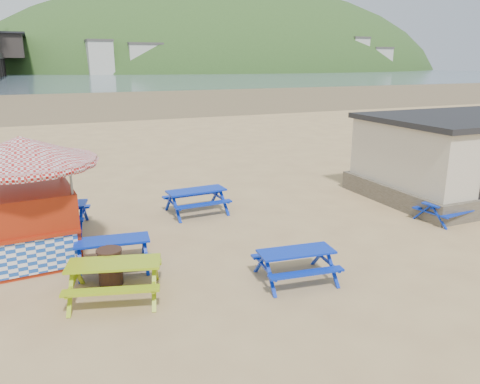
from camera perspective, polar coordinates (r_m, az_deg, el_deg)
name	(u,v)px	position (r m, az deg, el deg)	size (l,w,h in m)	color
ground	(224,241)	(14.00, -1.93, -5.99)	(400.00, 400.00, 0.00)	tan
wet_sand	(75,100)	(67.49, -19.49, 10.48)	(400.00, 400.00, 0.00)	brown
sea	(48,76)	(182.26, -22.32, 13.00)	(400.00, 400.00, 0.00)	#475966
picnic_table_blue_a	(53,217)	(15.85, -21.81, -2.85)	(2.39, 2.10, 0.87)	#0107AB
picnic_table_blue_b	(197,201)	(16.44, -5.32, -1.14)	(2.10, 1.72, 0.85)	#0107AB
picnic_table_blue_d	(113,253)	(12.57, -15.20, -7.24)	(2.04, 1.73, 0.78)	#0107AB
picnic_table_blue_e	(296,265)	(11.57, 6.81, -8.86)	(1.99, 1.68, 0.77)	#0107AB
picnic_table_blue_f	(444,211)	(17.07, 23.62, -2.09)	(1.80, 1.54, 0.68)	#0107AB
picnic_table_yellow	(115,280)	(11.05, -14.99, -10.31)	(2.40, 2.13, 0.85)	#87AA0A
ice_cream_kiosk	(25,185)	(13.17, -24.71, 0.83)	(4.05, 4.05, 3.37)	maroon
litter_bin	(110,267)	(11.68, -15.54, -8.75)	(0.61, 0.61, 0.89)	#3E231A
amenity_block	(463,156)	(20.40, 25.59, 4.00)	(7.40, 5.40, 3.15)	#665B4C
headland_town	(225,89)	(260.12, -1.86, 12.43)	(264.00, 144.00, 108.00)	#2D4C1E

